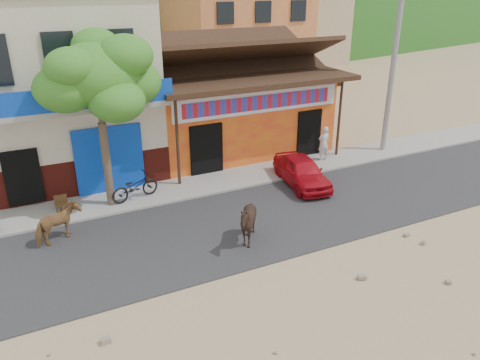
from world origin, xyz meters
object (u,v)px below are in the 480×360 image
object	(u,v)px
cafe_chair_right	(60,198)
pedestrian	(324,143)
cow_dark	(248,223)
scooter	(135,187)
utility_pole	(393,64)
red_car	(302,171)
tree	(102,123)
cow_tan	(58,224)

from	to	relation	value
cafe_chair_right	pedestrian	bearing A→B (deg)	2.75
cow_dark	scooter	distance (m)	5.07
utility_pole	red_car	bearing A→B (deg)	-163.81
tree	red_car	xyz separation A→B (m)	(7.16, -1.44, -2.51)
tree	pedestrian	distance (m)	9.69
tree	scooter	world-z (taller)	tree
utility_pole	red_car	distance (m)	6.84
cow_dark	red_car	world-z (taller)	cow_dark
red_car	scooter	distance (m)	6.43
red_car	tree	bearing A→B (deg)	176.97
cow_dark	utility_pole	bearing A→B (deg)	104.16
cow_tan	pedestrian	distance (m)	11.58
utility_pole	cafe_chair_right	xyz separation A→B (m)	(-14.46, 0.05, -3.53)
tree	utility_pole	xyz separation A→B (m)	(12.80, 0.20, 1.00)
scooter	pedestrian	xyz separation A→B (m)	(8.53, 0.31, 0.29)
red_car	scooter	bearing A→B (deg)	175.47
red_car	cafe_chair_right	world-z (taller)	red_car
red_car	cafe_chair_right	distance (m)	8.99
cow_tan	red_car	world-z (taller)	cow_tan
tree	scooter	bearing A→B (deg)	-0.46
tree	utility_pole	world-z (taller)	utility_pole
cow_dark	tree	bearing A→B (deg)	-156.53
tree	red_car	distance (m)	7.72
cow_tan	cafe_chair_right	world-z (taller)	cow_tan
tree	cow_tan	distance (m)	3.64
red_car	pedestrian	world-z (taller)	pedestrian
utility_pole	scooter	bearing A→B (deg)	-179.00
cafe_chair_right	red_car	bearing A→B (deg)	-8.35
tree	utility_pole	bearing A→B (deg)	0.90
cafe_chair_right	tree	bearing A→B (deg)	-6.03
cow_tan	scooter	xyz separation A→B (m)	(2.85, 1.80, -0.04)
cow_dark	red_car	distance (m)	5.01
cow_tan	tree	bearing A→B (deg)	-76.97
cafe_chair_right	scooter	bearing A→B (deg)	-3.25
utility_pole	cafe_chair_right	size ratio (longest dim) A/B	8.59
pedestrian	cow_dark	bearing A→B (deg)	36.96
utility_pole	pedestrian	distance (m)	4.67
red_car	scooter	world-z (taller)	red_car
cow_dark	cafe_chair_right	size ratio (longest dim) A/B	1.56
cow_tan	cafe_chair_right	bearing A→B (deg)	-37.87
tree	cow_tan	size ratio (longest dim) A/B	4.23
pedestrian	cafe_chair_right	distance (m)	11.09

